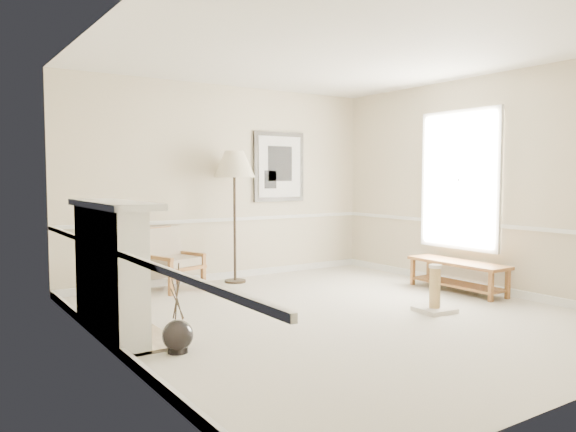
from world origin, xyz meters
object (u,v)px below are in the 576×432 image
object	(u,v)px
armchair	(169,256)
bench	(457,271)
scratching_post	(435,297)
floor_lamp	(234,168)
floor_vase	(178,336)

from	to	relation	value
armchair	bench	distance (m)	3.92
bench	scratching_post	xyz separation A→B (m)	(-1.14, -0.61, -0.10)
armchair	floor_lamp	xyz separation A→B (m)	(0.98, -0.07, 1.21)
floor_lamp	scratching_post	size ratio (longest dim) A/B	3.52
floor_lamp	scratching_post	bearing A→B (deg)	-70.04
armchair	bench	world-z (taller)	armchair
scratching_post	bench	bearing A→B (deg)	28.44
bench	floor_vase	bearing A→B (deg)	-174.60
bench	scratching_post	size ratio (longest dim) A/B	2.66
armchair	scratching_post	distance (m)	3.58
bench	armchair	bearing A→B (deg)	143.68
floor_lamp	armchair	bearing A→B (deg)	175.66
floor_vase	armchair	world-z (taller)	armchair
floor_vase	scratching_post	size ratio (longest dim) A/B	1.47
armchair	scratching_post	xyz separation A→B (m)	(2.02, -2.94, -0.28)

